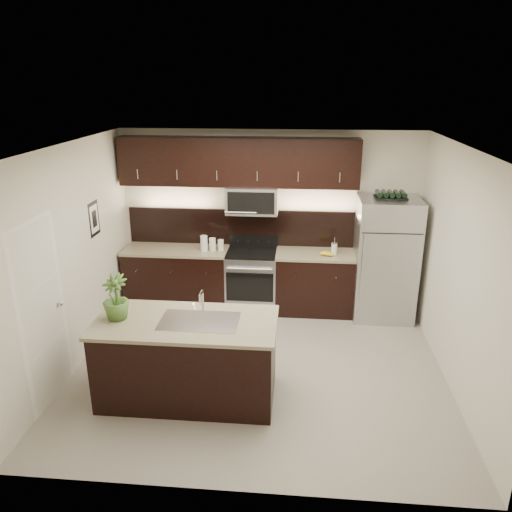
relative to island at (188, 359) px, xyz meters
The scene contains 12 objects.
ground 1.09m from the island, 41.85° to the left, with size 4.50×4.50×0.00m, color gray.
room_walls 1.50m from the island, 44.88° to the left, with size 4.52×4.02×2.71m.
counter_run 2.36m from the island, 83.29° to the left, with size 3.51×0.65×0.94m.
upper_fixtures 3.01m from the island, 83.09° to the left, with size 3.49×0.40×1.66m.
island is the anchor object (origin of this frame).
sink_faucet 0.51m from the island, ahead, with size 0.84×0.50×0.28m.
refrigerator 3.38m from the island, 43.03° to the left, with size 0.87×0.78×1.80m, color #B2B2B7.
wine_rack 3.62m from the island, 43.03° to the left, with size 0.45×0.28×0.10m.
plant 1.03m from the island, behind, with size 0.28×0.28×0.50m, color #3F6227.
canisters 2.38m from the island, 93.45° to the left, with size 0.34×0.14×0.23m.
french_press 2.91m from the island, 53.37° to the left, with size 0.09×0.09×0.26m.
bananas 2.79m from the island, 55.59° to the left, with size 0.20×0.16×0.06m, color gold.
Camera 1 is at (0.45, -5.37, 3.39)m, focal length 35.00 mm.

